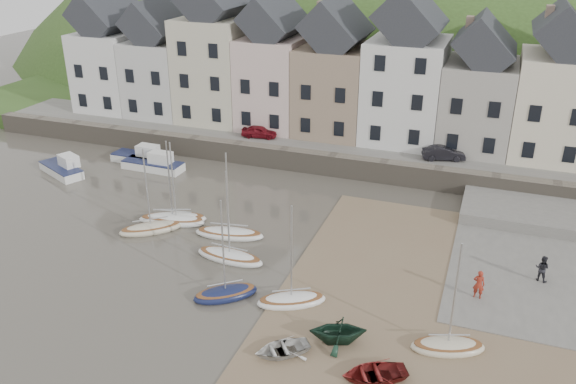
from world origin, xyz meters
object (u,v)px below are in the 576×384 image
at_px(rowboat_white, 282,349).
at_px(car_right, 444,153).
at_px(person_red, 479,284).
at_px(sailboat_0, 173,218).
at_px(rowboat_green, 338,330).
at_px(rowboat_red, 374,373).
at_px(car_left, 259,132).
at_px(person_dark, 542,268).

xyz_separation_m(rowboat_white, car_right, (4.68, 25.68, 1.82)).
bearing_deg(person_red, rowboat_white, 46.85).
relative_size(sailboat_0, car_right, 1.82).
distance_m(rowboat_white, rowboat_green, 2.98).
bearing_deg(rowboat_green, rowboat_white, -73.40).
distance_m(rowboat_white, rowboat_red, 4.65).
bearing_deg(rowboat_white, rowboat_red, 49.00).
relative_size(rowboat_green, car_left, 0.89).
distance_m(sailboat_0, rowboat_green, 17.28).
distance_m(rowboat_green, rowboat_red, 3.05).
distance_m(sailboat_0, rowboat_white, 16.43).
bearing_deg(person_dark, rowboat_red, 75.41).
xyz_separation_m(rowboat_white, car_left, (-11.88, 25.68, 1.80)).
bearing_deg(person_red, rowboat_green, 48.85).
xyz_separation_m(sailboat_0, car_left, (0.53, 14.91, 1.89)).
bearing_deg(person_dark, sailboat_0, 19.69).
distance_m(person_dark, car_right, 16.19).
relative_size(sailboat_0, rowboat_white, 2.27).
height_order(rowboat_white, car_right, car_right).
bearing_deg(rowboat_green, person_red, 114.75).
height_order(rowboat_white, person_dark, person_dark).
xyz_separation_m(rowboat_white, person_red, (8.72, 8.23, 0.64)).
xyz_separation_m(sailboat_0, car_right, (17.09, 14.91, 1.91)).
relative_size(person_red, person_dark, 1.06).
height_order(person_red, person_dark, person_red).
bearing_deg(rowboat_white, car_left, 166.06).
xyz_separation_m(person_dark, car_left, (-23.99, 14.33, 1.21)).
height_order(rowboat_red, car_left, car_left).
xyz_separation_m(sailboat_0, person_dark, (24.52, 0.58, 0.68)).
distance_m(person_dark, car_left, 27.97).
bearing_deg(person_red, car_left, -36.77).
xyz_separation_m(rowboat_red, car_right, (0.03, 25.86, 1.79)).
xyz_separation_m(sailboat_0, rowboat_white, (12.41, -10.77, 0.09)).
distance_m(sailboat_0, rowboat_red, 20.27).
bearing_deg(rowboat_green, car_left, -169.84).
distance_m(sailboat_0, car_left, 15.04).
height_order(rowboat_red, person_red, person_red).
distance_m(rowboat_green, car_right, 24.05).
xyz_separation_m(rowboat_white, rowboat_green, (2.34, 1.78, 0.47)).
height_order(rowboat_white, person_red, person_red).
relative_size(rowboat_red, car_left, 0.96).
height_order(sailboat_0, rowboat_red, sailboat_0).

